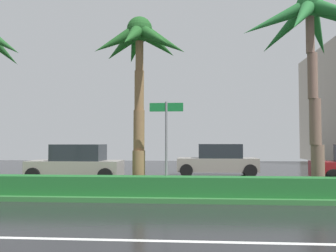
{
  "coord_description": "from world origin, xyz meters",
  "views": [
    {
      "loc": [
        -0.69,
        -4.7,
        1.84
      ],
      "look_at": [
        -1.9,
        11.37,
        2.55
      ],
      "focal_mm": 38.34,
      "sensor_mm": 36.0,
      "label": 1
    }
  ],
  "objects_px": {
    "car_in_traffic_leading": "(77,163)",
    "car_in_traffic_second": "(218,160)",
    "palm_tree_centre_left": "(140,51)",
    "street_name_sign": "(166,134)",
    "palm_tree_centre": "(311,32)"
  },
  "relations": [
    {
      "from": "palm_tree_centre_left",
      "to": "car_in_traffic_second",
      "type": "distance_m",
      "value": 9.02
    },
    {
      "from": "car_in_traffic_leading",
      "to": "car_in_traffic_second",
      "type": "xyz_separation_m",
      "value": [
        6.8,
        3.18,
        0.0
      ]
    },
    {
      "from": "palm_tree_centre_left",
      "to": "car_in_traffic_leading",
      "type": "bearing_deg",
      "value": 131.37
    },
    {
      "from": "palm_tree_centre_left",
      "to": "car_in_traffic_second",
      "type": "xyz_separation_m",
      "value": [
        3.17,
        7.3,
        -4.24
      ]
    },
    {
      "from": "palm_tree_centre",
      "to": "street_name_sign",
      "type": "xyz_separation_m",
      "value": [
        -4.94,
        -0.96,
        -3.55
      ]
    },
    {
      "from": "palm_tree_centre",
      "to": "street_name_sign",
      "type": "distance_m",
      "value": 6.16
    },
    {
      "from": "palm_tree_centre",
      "to": "car_in_traffic_second",
      "type": "distance_m",
      "value": 9.04
    },
    {
      "from": "palm_tree_centre",
      "to": "car_in_traffic_leading",
      "type": "distance_m",
      "value": 11.42
    },
    {
      "from": "palm_tree_centre",
      "to": "car_in_traffic_leading",
      "type": "relative_size",
      "value": 1.6
    },
    {
      "from": "palm_tree_centre_left",
      "to": "car_in_traffic_leading",
      "type": "distance_m",
      "value": 6.93
    },
    {
      "from": "car_in_traffic_second",
      "to": "car_in_traffic_leading",
      "type": "bearing_deg",
      "value": 25.08
    },
    {
      "from": "palm_tree_centre_left",
      "to": "street_name_sign",
      "type": "xyz_separation_m",
      "value": [
        1.0,
        -0.8,
        -2.98
      ]
    },
    {
      "from": "street_name_sign",
      "to": "car_in_traffic_second",
      "type": "height_order",
      "value": "street_name_sign"
    },
    {
      "from": "street_name_sign",
      "to": "car_in_traffic_second",
      "type": "xyz_separation_m",
      "value": [
        2.17,
        8.11,
        -1.25
      ]
    },
    {
      "from": "car_in_traffic_leading",
      "to": "car_in_traffic_second",
      "type": "bearing_deg",
      "value": -154.92
    }
  ]
}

